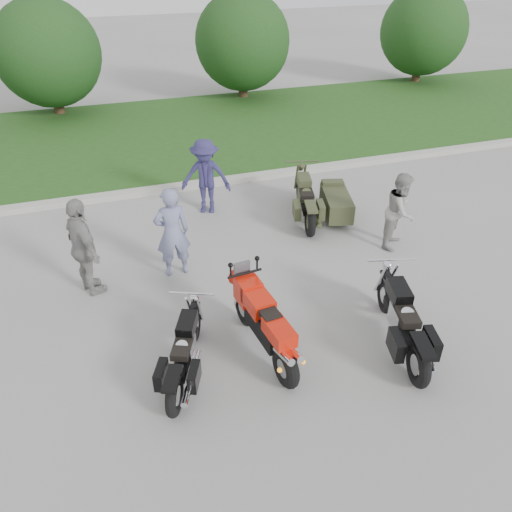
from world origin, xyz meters
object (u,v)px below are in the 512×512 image
object	(u,v)px
sportbike_red	(265,324)
cruiser_sidecar	(324,203)
cruiser_right	(404,325)
person_grey	(400,210)
person_back	(84,248)
person_denim	(206,177)
person_stripe	(172,233)
cruiser_left	(184,356)

from	to	relation	value
sportbike_red	cruiser_sidecar	bearing A→B (deg)	47.40
cruiser_right	person_grey	bearing A→B (deg)	74.51
person_grey	sportbike_red	bearing A→B (deg)	167.57
person_back	sportbike_red	bearing A→B (deg)	-157.94
sportbike_red	person_back	distance (m)	3.62
cruiser_right	person_back	size ratio (longest dim) A/B	1.23
person_grey	person_denim	xyz separation A→B (m)	(-3.49, 2.76, 0.08)
cruiser_right	person_stripe	xyz separation A→B (m)	(-3.06, 3.23, 0.45)
cruiser_left	person_grey	bearing A→B (deg)	48.08
cruiser_sidecar	cruiser_right	bearing A→B (deg)	-83.09
person_grey	cruiser_left	bearing A→B (deg)	161.60
cruiser_left	cruiser_right	world-z (taller)	cruiser_right
cruiser_right	person_back	xyz separation A→B (m)	(-4.66, 3.13, 0.48)
cruiser_left	cruiser_sidecar	xyz separation A→B (m)	(4.05, 3.89, 0.01)
person_grey	person_back	xyz separation A→B (m)	(-6.29, 0.30, 0.13)
cruiser_left	person_back	world-z (taller)	person_back
cruiser_right	person_grey	xyz separation A→B (m)	(1.63, 2.82, 0.35)
person_stripe	cruiser_left	bearing A→B (deg)	80.34
cruiser_sidecar	person_grey	world-z (taller)	person_grey
person_stripe	person_denim	bearing A→B (deg)	-119.26
person_stripe	person_grey	size ratio (longest dim) A/B	1.12
cruiser_left	person_denim	size ratio (longest dim) A/B	1.10
cruiser_sidecar	person_denim	xyz separation A→B (m)	(-2.48, 1.23, 0.47)
cruiser_sidecar	person_stripe	world-z (taller)	person_stripe
cruiser_sidecar	person_stripe	xyz separation A→B (m)	(-3.68, -1.12, 0.49)
sportbike_red	person_denim	distance (m)	5.04
sportbike_red	cruiser_left	xyz separation A→B (m)	(-1.29, -0.10, -0.19)
person_denim	cruiser_right	bearing A→B (deg)	-49.60
cruiser_sidecar	sportbike_red	bearing A→B (deg)	-111.00
cruiser_right	person_denim	distance (m)	5.90
sportbike_red	person_grey	distance (m)	4.40
cruiser_right	cruiser_sidecar	size ratio (longest dim) A/B	1.01
person_stripe	person_back	bearing A→B (deg)	1.65
sportbike_red	cruiser_sidecar	xyz separation A→B (m)	(2.76, 3.79, -0.18)
sportbike_red	cruiser_sidecar	world-z (taller)	sportbike_red
person_denim	person_back	xyz separation A→B (m)	(-2.81, -2.45, 0.05)
cruiser_left	person_back	bearing A→B (deg)	137.88
cruiser_right	person_stripe	distance (m)	4.48
sportbike_red	person_back	bearing A→B (deg)	128.00
cruiser_left	cruiser_right	size ratio (longest dim) A/B	0.84
person_denim	person_back	world-z (taller)	person_back
person_stripe	person_back	size ratio (longest dim) A/B	0.96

